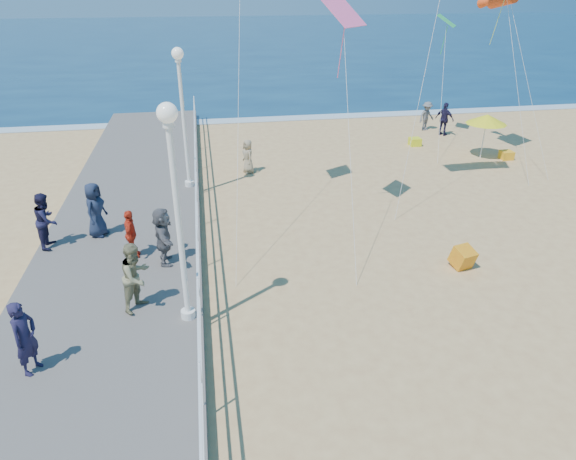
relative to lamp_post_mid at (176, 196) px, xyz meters
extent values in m
plane|color=tan|center=(5.35, 0.00, -3.66)|extent=(160.00, 160.00, 0.00)
cube|color=#0C2D4D|center=(5.35, 65.00, -3.65)|extent=(160.00, 90.00, 0.05)
cube|color=silver|center=(5.35, 20.50, -3.63)|extent=(160.00, 1.20, 0.04)
cube|color=slate|center=(-2.15, 0.00, -3.46)|extent=(5.00, 44.00, 0.40)
cube|color=white|center=(0.30, 0.00, -2.21)|extent=(0.05, 42.00, 0.06)
cube|color=white|center=(0.30, 0.00, -2.71)|extent=(0.05, 42.00, 0.04)
cylinder|color=white|center=(0.00, 0.00, -3.16)|extent=(0.36, 0.36, 0.20)
cylinder|color=white|center=(0.00, 0.00, -0.81)|extent=(0.14, 0.14, 4.70)
sphere|color=white|center=(0.00, 0.00, 1.84)|extent=(0.44, 0.44, 0.44)
cylinder|color=white|center=(0.00, 9.00, -3.16)|extent=(0.36, 0.36, 0.20)
cylinder|color=white|center=(0.00, 9.00, -0.81)|extent=(0.14, 0.14, 4.70)
sphere|color=white|center=(0.00, 9.00, 1.84)|extent=(0.44, 0.44, 0.44)
imported|color=#1C1836|center=(-3.27, -1.38, -2.40)|extent=(0.62, 0.74, 1.72)
imported|color=#817D59|center=(-1.21, 0.64, -2.35)|extent=(1.07, 1.12, 1.83)
imported|color=red|center=(-1.64, 3.39, -2.51)|extent=(0.38, 0.89, 1.51)
imported|color=#1B253C|center=(-2.89, 5.06, -2.36)|extent=(0.85, 1.03, 1.80)
imported|color=#57565B|center=(-0.66, 2.86, -2.39)|extent=(0.64, 1.65, 1.75)
imported|color=#1A1938|center=(-4.25, 4.54, -2.38)|extent=(0.70, 0.89, 1.77)
imported|color=#5C5D61|center=(13.35, 16.63, -2.85)|extent=(1.20, 0.97, 1.62)
imported|color=#1C1937|center=(13.87, 15.44, -2.75)|extent=(1.02, 1.10, 1.81)
imported|color=gray|center=(2.60, 11.25, -2.90)|extent=(0.66, 0.84, 1.52)
cube|color=#D7510C|center=(8.18, 1.73, -3.36)|extent=(0.72, 0.83, 0.74)
cylinder|color=white|center=(14.00, 11.44, -2.76)|extent=(0.05, 0.05, 1.80)
cone|color=yellow|center=(14.00, 11.44, -1.75)|extent=(1.90, 1.90, 0.45)
cube|color=yellow|center=(11.61, 13.89, -3.46)|extent=(0.55, 0.55, 0.40)
cube|color=#F7A51A|center=(15.14, 11.06, -3.46)|extent=(0.55, 0.55, 0.40)
cube|color=#FF5D9D|center=(5.23, 5.92, 3.37)|extent=(1.66, 1.66, 0.87)
cube|color=green|center=(13.11, 15.14, 2.32)|extent=(1.32, 1.36, 0.57)
camera|label=1|loc=(0.70, -10.72, 4.36)|focal=32.00mm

